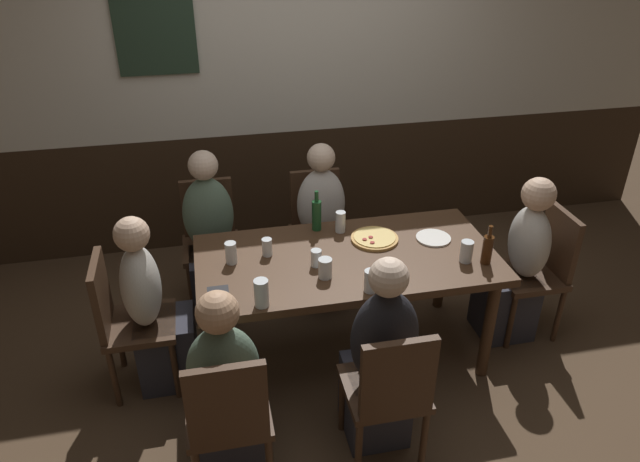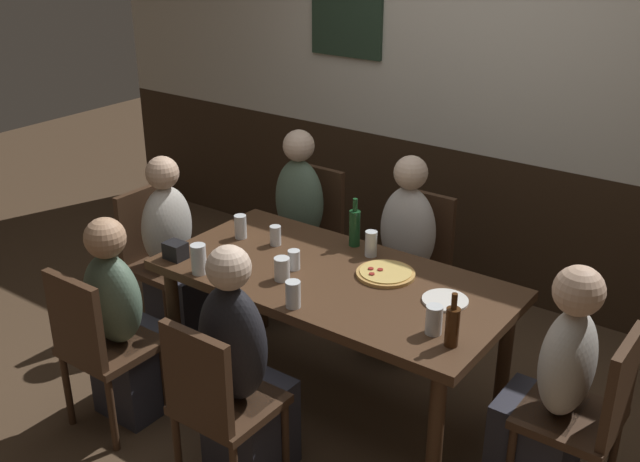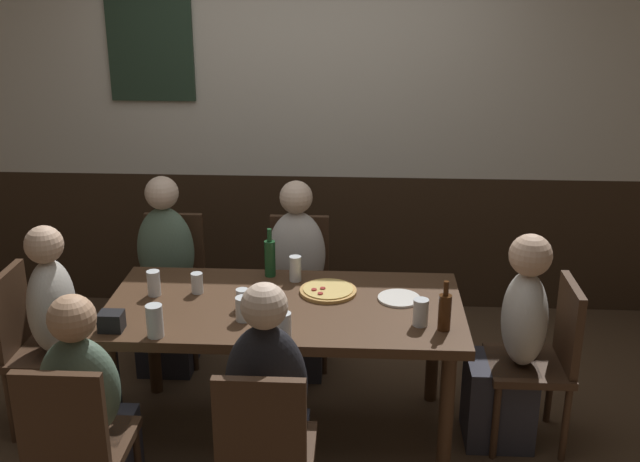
# 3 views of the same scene
# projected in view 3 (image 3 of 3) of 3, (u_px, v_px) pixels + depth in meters

# --- Properties ---
(ground_plane) EXTENTS (12.00, 12.00, 0.00)m
(ground_plane) POSITION_uv_depth(u_px,v_px,m) (286.00, 431.00, 4.09)
(ground_plane) COLOR #4C3826
(wall_back) EXTENTS (6.40, 0.13, 2.60)m
(wall_back) POSITION_uv_depth(u_px,v_px,m) (306.00, 124.00, 5.20)
(wall_back) COLOR #332316
(wall_back) RESTS_ON ground_plane
(dining_table) EXTENTS (1.77, 0.88, 0.74)m
(dining_table) POSITION_uv_depth(u_px,v_px,m) (284.00, 318.00, 3.87)
(dining_table) COLOR #472D1C
(dining_table) RESTS_ON ground_plane
(chair_left_near) EXTENTS (0.40, 0.40, 0.88)m
(chair_left_near) POSITION_uv_depth(u_px,v_px,m) (75.00, 442.00, 3.16)
(chair_left_near) COLOR #422B1C
(chair_left_near) RESTS_ON ground_plane
(chair_mid_near) EXTENTS (0.40, 0.40, 0.88)m
(chair_mid_near) POSITION_uv_depth(u_px,v_px,m) (264.00, 449.00, 3.12)
(chair_mid_near) COLOR #422B1C
(chair_mid_near) RESTS_ON ground_plane
(chair_mid_far) EXTENTS (0.40, 0.40, 0.88)m
(chair_mid_far) POSITION_uv_depth(u_px,v_px,m) (299.00, 281.00, 4.73)
(chair_mid_far) COLOR #422B1C
(chair_mid_far) RESTS_ON ground_plane
(chair_left_far) EXTENTS (0.40, 0.40, 0.88)m
(chair_left_far) POSITION_uv_depth(u_px,v_px,m) (173.00, 278.00, 4.77)
(chair_left_far) COLOR #422B1C
(chair_left_far) RESTS_ON ground_plane
(chair_head_west) EXTENTS (0.40, 0.40, 0.88)m
(chair_head_west) POSITION_uv_depth(u_px,v_px,m) (34.00, 341.00, 3.99)
(chair_head_west) COLOR #422B1C
(chair_head_west) RESTS_ON ground_plane
(chair_head_east) EXTENTS (0.40, 0.40, 0.88)m
(chair_head_east) POSITION_uv_depth(u_px,v_px,m) (544.00, 354.00, 3.86)
(chair_head_east) COLOR #422B1C
(chair_head_east) RESTS_ON ground_plane
(person_left_near) EXTENTS (0.34, 0.37, 1.10)m
(person_left_near) POSITION_uv_depth(u_px,v_px,m) (89.00, 426.00, 3.33)
(person_left_near) COLOR #2D2D38
(person_left_near) RESTS_ON ground_plane
(person_mid_near) EXTENTS (0.34, 0.37, 1.17)m
(person_mid_near) POSITION_uv_depth(u_px,v_px,m) (269.00, 426.00, 3.27)
(person_mid_near) COLOR #2D2D38
(person_mid_near) RESTS_ON ground_plane
(person_mid_far) EXTENTS (0.34, 0.37, 1.16)m
(person_mid_far) POSITION_uv_depth(u_px,v_px,m) (296.00, 292.00, 4.58)
(person_mid_far) COLOR #2D2D38
(person_mid_far) RESTS_ON ground_plane
(person_left_far) EXTENTS (0.34, 0.37, 1.18)m
(person_left_far) POSITION_uv_depth(u_px,v_px,m) (167.00, 288.00, 4.62)
(person_left_far) COLOR #2D2D38
(person_left_far) RESTS_ON ground_plane
(person_head_west) EXTENTS (0.37, 0.34, 1.13)m
(person_head_west) POSITION_uv_depth(u_px,v_px,m) (66.00, 345.00, 3.99)
(person_head_west) COLOR #2D2D38
(person_head_west) RESTS_ON ground_plane
(person_head_east) EXTENTS (0.37, 0.34, 1.13)m
(person_head_east) POSITION_uv_depth(u_px,v_px,m) (511.00, 356.00, 3.87)
(person_head_east) COLOR #2D2D38
(person_head_east) RESTS_ON ground_plane
(pizza) EXTENTS (0.29, 0.29, 0.03)m
(pizza) POSITION_uv_depth(u_px,v_px,m) (328.00, 291.00, 3.97)
(pizza) COLOR tan
(pizza) RESTS_ON dining_table
(highball_clear) EXTENTS (0.06, 0.06, 0.14)m
(highball_clear) POSITION_uv_depth(u_px,v_px,m) (295.00, 270.00, 4.10)
(highball_clear) COLOR silver
(highball_clear) RESTS_ON dining_table
(beer_glass_half) EXTENTS (0.06, 0.06, 0.11)m
(beer_glass_half) POSITION_uv_depth(u_px,v_px,m) (197.00, 284.00, 3.96)
(beer_glass_half) COLOR silver
(beer_glass_half) RESTS_ON dining_table
(tumbler_water) EXTENTS (0.07, 0.07, 0.13)m
(tumbler_water) POSITION_uv_depth(u_px,v_px,m) (154.00, 285.00, 3.93)
(tumbler_water) COLOR silver
(tumbler_water) RESTS_ON dining_table
(tumbler_short) EXTENTS (0.07, 0.07, 0.13)m
(tumbler_short) POSITION_uv_depth(u_px,v_px,m) (421.00, 314.00, 3.61)
(tumbler_short) COLOR silver
(tumbler_short) RESTS_ON dining_table
(pint_glass_stout) EXTENTS (0.08, 0.08, 0.12)m
(pint_glass_stout) POSITION_uv_depth(u_px,v_px,m) (244.00, 310.00, 3.66)
(pint_glass_stout) COLOR silver
(pint_glass_stout) RESTS_ON dining_table
(pint_glass_pale) EXTENTS (0.07, 0.07, 0.13)m
(pint_glass_pale) POSITION_uv_depth(u_px,v_px,m) (284.00, 328.00, 3.48)
(pint_glass_pale) COLOR silver
(pint_glass_pale) RESTS_ON dining_table
(pint_glass_amber) EXTENTS (0.08, 0.08, 0.15)m
(pint_glass_amber) POSITION_uv_depth(u_px,v_px,m) (155.00, 323.00, 3.50)
(pint_glass_amber) COLOR silver
(pint_glass_amber) RESTS_ON dining_table
(beer_glass_tall) EXTENTS (0.06, 0.06, 0.10)m
(beer_glass_tall) POSITION_uv_depth(u_px,v_px,m) (242.00, 300.00, 3.78)
(beer_glass_tall) COLOR silver
(beer_glass_tall) RESTS_ON dining_table
(beer_bottle_green) EXTENTS (0.06, 0.06, 0.27)m
(beer_bottle_green) POSITION_uv_depth(u_px,v_px,m) (270.00, 257.00, 4.15)
(beer_bottle_green) COLOR #194723
(beer_bottle_green) RESTS_ON dining_table
(beer_bottle_brown) EXTENTS (0.06, 0.06, 0.24)m
(beer_bottle_brown) POSITION_uv_depth(u_px,v_px,m) (445.00, 311.00, 3.55)
(beer_bottle_brown) COLOR #42230F
(beer_bottle_brown) RESTS_ON dining_table
(plate_white_large) EXTENTS (0.22, 0.22, 0.01)m
(plate_white_large) POSITION_uv_depth(u_px,v_px,m) (399.00, 298.00, 3.89)
(plate_white_large) COLOR white
(plate_white_large) RESTS_ON dining_table
(condiment_caddy) EXTENTS (0.11, 0.09, 0.09)m
(condiment_caddy) POSITION_uv_depth(u_px,v_px,m) (111.00, 321.00, 3.56)
(condiment_caddy) COLOR black
(condiment_caddy) RESTS_ON dining_table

